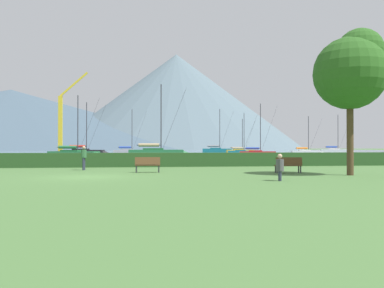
{
  "coord_description": "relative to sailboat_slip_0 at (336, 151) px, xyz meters",
  "views": [
    {
      "loc": [
        2.5,
        -21.77,
        1.54
      ],
      "look_at": [
        14.54,
        63.05,
        2.28
      ],
      "focal_mm": 38.12,
      "sensor_mm": 36.0,
      "label": 1
    }
  ],
  "objects": [
    {
      "name": "sailboat_slip_8",
      "position": [
        -16.24,
        -19.01,
        -0.12
      ],
      "size": [
        6.84,
        3.0,
        7.8
      ],
      "rotation": [
        0.0,
        0.0,
        -0.18
      ],
      "color": "white",
      "rests_on": "harbor_water"
    },
    {
      "name": "harbor_water",
      "position": [
        -52.99,
        62.13,
        -0.67
      ],
      "size": [
        320.0,
        246.0,
        0.0
      ],
      "primitive_type": "cube",
      "color": "slate",
      "rests_on": "ground_plane"
    },
    {
      "name": "dock_crane",
      "position": [
        -65.51,
        -8.95,
        4.86
      ],
      "size": [
        6.57,
        2.0,
        17.43
      ],
      "color": "#333338",
      "rests_on": "ground_plane"
    },
    {
      "name": "distant_hill_central_peak",
      "position": [
        -181.75,
        344.33,
        20.61
      ],
      "size": [
        220.49,
        220.49,
        42.56
      ],
      "primitive_type": "cone",
      "color": "#4C6070",
      "rests_on": "ground_plane"
    },
    {
      "name": "park_bench_under_tree",
      "position": [
        -49.67,
        -71.43,
        -0.14
      ],
      "size": [
        1.56,
        0.55,
        0.95
      ],
      "rotation": [
        0.0,
        0.0,
        -0.05
      ],
      "color": "brown",
      "rests_on": "ground_plane"
    },
    {
      "name": "person_seated_viewer",
      "position": [
        -43.82,
        -78.6,
        0.02
      ],
      "size": [
        0.36,
        0.55,
        1.25
      ],
      "rotation": [
        0.0,
        0.0,
        -0.28
      ],
      "color": "#2D3347",
      "rests_on": "ground_plane"
    },
    {
      "name": "ground_plane",
      "position": [
        -52.99,
        -74.87,
        -0.67
      ],
      "size": [
        1000.0,
        1000.0,
        0.0
      ],
      "primitive_type": "plane",
      "color": "#477038"
    },
    {
      "name": "distant_hill_west_ridge",
      "position": [
        -16.72,
        231.99,
        37.96
      ],
      "size": [
        201.82,
        201.82,
        77.27
      ],
      "primitive_type": "cone",
      "color": "slate",
      "rests_on": "ground_plane"
    },
    {
      "name": "sailboat_slip_9",
      "position": [
        -28.49,
        -15.17,
        -0.12
      ],
      "size": [
        6.7,
        3.04,
        8.66
      ],
      "rotation": [
        0.0,
        0.0,
        -0.2
      ],
      "color": "#19707A",
      "rests_on": "harbor_water"
    },
    {
      "name": "park_bench_near_path",
      "position": [
        -41.28,
        -73.16,
        -0.14
      ],
      "size": [
        1.63,
        0.54,
        0.95
      ],
      "rotation": [
        0.0,
        0.0,
        -0.04
      ],
      "color": "brown",
      "rests_on": "ground_plane"
    },
    {
      "name": "sailboat_slip_6",
      "position": [
        -30.31,
        -31.87,
        -0.11
      ],
      "size": [
        6.83,
        3.31,
        8.78
      ],
      "rotation": [
        0.0,
        0.0,
        -0.24
      ],
      "color": "red",
      "rests_on": "harbor_water"
    },
    {
      "name": "sailboat_slip_7",
      "position": [
        -26.02,
        -4.62,
        -0.07
      ],
      "size": [
        7.37,
        2.7,
        8.19
      ],
      "rotation": [
        0.0,
        0.0,
        -0.09
      ],
      "color": "gold",
      "rests_on": "harbor_water"
    },
    {
      "name": "sailboat_slip_1",
      "position": [
        -27.85,
        12.61,
        0.1
      ],
      "size": [
        9.31,
        4.6,
        12.05
      ],
      "rotation": [
        0.0,
        0.0,
        -0.25
      ],
      "color": "#19707A",
      "rests_on": "harbor_water"
    },
    {
      "name": "sailboat_slip_10",
      "position": [
        -59.3,
        -23.12,
        0.02
      ],
      "size": [
        8.49,
        3.51,
        9.49
      ],
      "rotation": [
        0.0,
        0.0,
        -0.15
      ],
      "color": "black",
      "rests_on": "harbor_water"
    },
    {
      "name": "distant_hill_east_ridge",
      "position": [
        -151.97,
        258.15,
        24.11
      ],
      "size": [
        359.55,
        359.55,
        49.56
      ],
      "primitive_type": "cone",
      "color": "#425666",
      "rests_on": "ground_plane"
    },
    {
      "name": "hedge_line",
      "position": [
        -52.99,
        -63.87,
        -0.11
      ],
      "size": [
        80.0,
        1.2,
        1.12
      ],
      "primitive_type": "cube",
      "color": "#284C23",
      "rests_on": "ground_plane"
    },
    {
      "name": "person_standing_walker",
      "position": [
        -53.89,
        -68.18,
        0.3
      ],
      "size": [
        0.36,
        0.56,
        1.65
      ],
      "rotation": [
        0.0,
        0.0,
        -0.21
      ],
      "color": "#2D3347",
      "rests_on": "ground_plane"
    },
    {
      "name": "park_tree",
      "position": [
        -38.47,
        -75.48,
        5.24
      ],
      "size": [
        4.03,
        4.03,
        8.2
      ],
      "color": "#4C3823",
      "rests_on": "ground_plane"
    },
    {
      "name": "sailboat_slip_0",
      "position": [
        0.0,
        0.0,
        0.0
      ],
      "size": [
        8.19,
        4.46,
        9.82
      ],
      "rotation": [
        0.0,
        0.0,
        -0.32
      ],
      "color": "white",
      "rests_on": "harbor_water"
    },
    {
      "name": "sailboat_slip_11",
      "position": [
        -58.43,
        -40.29,
        -0.05
      ],
      "size": [
        7.67,
        4.12,
        8.57
      ],
      "rotation": [
        0.0,
        0.0,
        -0.31
      ],
      "color": "#236B38",
      "rests_on": "harbor_water"
    },
    {
      "name": "sailboat_slip_3",
      "position": [
        -47.18,
        -37.57,
        0.08
      ],
      "size": [
        9.16,
        3.39,
        10.74
      ],
      "rotation": [
        0.0,
        0.0,
        -0.09
      ],
      "color": "#236B38",
      "rests_on": "harbor_water"
    },
    {
      "name": "sailboat_slip_12",
      "position": [
        -51.41,
        -9.93,
        -0.04
      ],
      "size": [
        7.61,
        2.71,
        9.69
      ],
      "rotation": [
        0.0,
        0.0,
        -0.08
      ],
      "color": "#9E9EA3",
      "rests_on": "harbor_water"
    }
  ]
}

